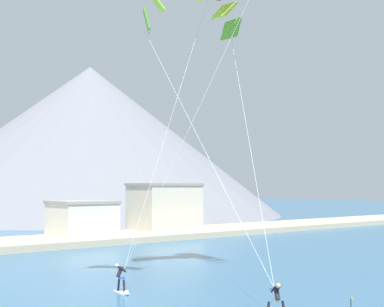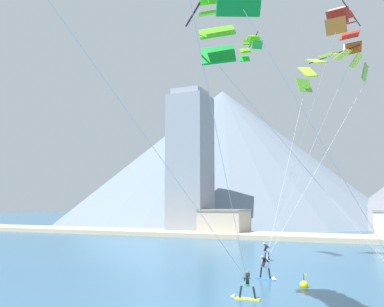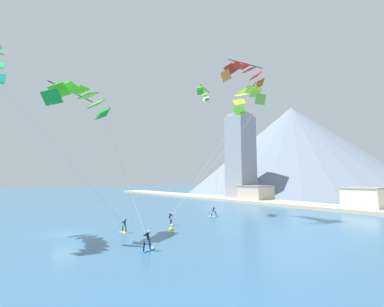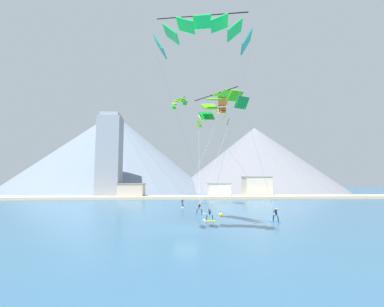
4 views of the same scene
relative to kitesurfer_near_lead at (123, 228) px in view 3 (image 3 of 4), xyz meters
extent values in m
plane|color=#336084|center=(-3.13, -5.54, -0.43)|extent=(400.00, 400.00, 0.00)
cube|color=yellow|center=(0.24, 0.00, -0.40)|extent=(1.47, 0.54, 0.07)
cylinder|color=#14232D|center=(0.63, 0.03, -0.03)|extent=(0.23, 0.13, 0.67)
cylinder|color=#14232D|center=(-0.16, -0.02, -0.03)|extent=(0.23, 0.13, 0.67)
cube|color=#33B266|center=(0.24, 0.00, 0.34)|extent=(0.23, 0.30, 0.12)
cylinder|color=#14232D|center=(0.23, 0.05, 0.65)|extent=(0.22, 0.32, 0.57)
cylinder|color=#14232D|center=(0.35, -0.04, 0.81)|extent=(0.11, 0.49, 0.37)
cylinder|color=#14232D|center=(0.13, -0.05, 0.81)|extent=(0.11, 0.49, 0.37)
cylinder|color=black|center=(0.25, -0.23, 0.79)|extent=(0.52, 0.07, 0.03)
sphere|color=brown|center=(0.23, 0.13, 1.02)|extent=(0.21, 0.21, 0.21)
cone|color=white|center=(-0.63, -0.06, -0.33)|extent=(0.32, 0.38, 0.36)
cube|color=white|center=(-2.89, 16.55, -0.40)|extent=(0.65, 1.49, 0.07)
cylinder|color=#231E28|center=(-2.84, 16.94, 0.01)|extent=(0.16, 0.27, 0.76)
cylinder|color=#231E28|center=(-2.95, 16.15, 0.01)|extent=(0.16, 0.27, 0.76)
cube|color=blue|center=(-2.89, 16.55, 0.42)|extent=(0.35, 0.28, 0.12)
cylinder|color=#231E28|center=(-3.00, 16.56, 0.77)|extent=(0.48, 0.29, 0.64)
cylinder|color=#231E28|center=(-2.89, 16.67, 0.95)|extent=(0.55, 0.16, 0.42)
cylinder|color=#231E28|center=(-2.92, 16.43, 0.95)|extent=(0.55, 0.16, 0.42)
cylinder|color=black|center=(-2.73, 16.52, 0.92)|extent=(0.11, 0.52, 0.03)
sphere|color=beige|center=(-3.17, 16.59, 1.15)|extent=(0.23, 0.23, 0.23)
cone|color=white|center=(-3.02, 15.69, -0.33)|extent=(0.40, 0.35, 0.36)
cube|color=#337FDB|center=(-0.51, 6.80, -0.40)|extent=(1.49, 1.01, 0.07)
cylinder|color=#231E28|center=(-0.87, 6.97, 0.01)|extent=(0.28, 0.22, 0.76)
cylinder|color=#231E28|center=(-0.16, 6.63, 0.01)|extent=(0.28, 0.22, 0.76)
cube|color=white|center=(-0.51, 6.80, 0.43)|extent=(0.36, 0.39, 0.12)
cylinder|color=#231E28|center=(-0.57, 6.68, 0.77)|extent=(0.41, 0.53, 0.64)
cylinder|color=#231E28|center=(-0.64, 6.83, 0.96)|extent=(0.31, 0.53, 0.42)
cylinder|color=#231E28|center=(-0.41, 6.72, 0.96)|extent=(0.31, 0.53, 0.42)
cylinder|color=black|center=(-0.45, 6.94, 0.93)|extent=(0.48, 0.25, 0.03)
sphere|color=tan|center=(-0.65, 6.51, 1.15)|extent=(0.23, 0.23, 0.23)
cone|color=white|center=(0.27, 6.43, -0.33)|extent=(0.43, 0.45, 0.36)
cube|color=#337FDB|center=(8.64, -1.46, -0.40)|extent=(0.99, 1.49, 0.07)
cylinder|color=black|center=(8.81, -1.82, 0.02)|extent=(0.22, 0.29, 0.77)
cylinder|color=black|center=(8.48, -1.10, 0.02)|extent=(0.22, 0.29, 0.77)
cube|color=blue|center=(8.64, -1.46, 0.44)|extent=(0.39, 0.36, 0.12)
cylinder|color=black|center=(8.72, -1.43, 0.78)|extent=(0.45, 0.37, 0.65)
cylinder|color=black|center=(8.68, -1.58, 0.97)|extent=(0.54, 0.31, 0.42)
cylinder|color=black|center=(8.57, -1.36, 0.97)|extent=(0.54, 0.31, 0.42)
cylinder|color=black|center=(8.46, -1.54, 0.94)|extent=(0.24, 0.49, 0.03)
sphere|color=beige|center=(8.83, -1.38, 1.20)|extent=(0.23, 0.23, 0.23)
cone|color=white|center=(8.29, -0.67, -0.33)|extent=(0.45, 0.42, 0.36)
cylinder|color=silver|center=(1.12, -7.17, 8.39)|extent=(1.76, 13.93, 15.22)
cylinder|color=silver|center=(-2.91, -6.49, 8.39)|extent=(6.35, 12.57, 15.22)
cube|color=#C36A24|center=(5.41, 18.42, 19.84)|extent=(1.78, 0.91, 1.31)
cube|color=red|center=(5.27, 17.71, 20.93)|extent=(1.84, 1.31, 1.07)
cube|color=red|center=(5.10, 16.65, 21.65)|extent=(1.88, 1.55, 0.67)
cube|color=red|center=(4.91, 15.39, 21.90)|extent=(1.89, 1.59, 0.16)
cube|color=red|center=(4.72, 14.13, 21.65)|extent=(1.88, 1.51, 0.67)
cube|color=red|center=(4.59, 13.06, 20.93)|extent=(1.84, 1.25, 1.07)
cube|color=#C36A24|center=(4.51, 12.34, 19.84)|extent=(1.78, 0.83, 1.31)
cylinder|color=black|center=(5.66, 15.28, 21.92)|extent=(1.16, 6.12, 0.10)
cylinder|color=silver|center=(1.36, 17.56, 10.07)|extent=(8.22, 2.11, 18.31)
cylinder|color=silver|center=(0.88, 14.34, 10.07)|extent=(7.26, 4.40, 18.31)
cube|color=#68B834|center=(0.60, 19.27, 16.96)|extent=(1.48, 1.74, 1.55)
cube|color=#C0EF34|center=(1.10, 18.77, 18.15)|extent=(1.89, 1.95, 1.48)
cube|color=#C0EF34|center=(2.08, 18.20, 18.96)|extent=(2.06, 2.11, 1.13)
cube|color=#C0EF34|center=(3.33, 17.68, 19.25)|extent=(1.97, 2.21, 0.58)
cube|color=#C0EF34|center=(4.63, 17.30, 18.96)|extent=(1.71, 2.21, 1.13)
cube|color=#C0EF34|center=(5.74, 17.13, 18.15)|extent=(1.24, 2.13, 1.48)
cube|color=#68B834|center=(6.45, 17.20, 16.96)|extent=(0.65, 1.98, 1.55)
cylinder|color=black|center=(3.60, 18.45, 19.46)|extent=(5.13, 3.49, 0.10)
cylinder|color=silver|center=(0.05, 13.20, 8.61)|extent=(1.03, 12.57, 15.38)
cylinder|color=silver|center=(3.08, 12.13, 8.61)|extent=(7.10, 10.43, 15.38)
cube|color=#11922F|center=(2.67, -8.38, 13.14)|extent=(1.88, 1.83, 1.38)
cube|color=#54CD17|center=(2.11, -7.72, 14.09)|extent=(2.07, 2.04, 1.20)
cube|color=#54CD17|center=(1.48, -6.79, 14.71)|extent=(2.21, 2.11, 0.88)
cube|color=#54CD17|center=(0.84, -5.69, 14.92)|extent=(2.28, 2.07, 0.46)
cube|color=#54CD17|center=(0.27, -4.56, 14.71)|extent=(2.28, 1.93, 0.88)
cube|color=#54CD17|center=(-0.17, -3.52, 14.09)|extent=(2.24, 1.68, 1.20)
cube|color=#11922F|center=(-0.42, -2.69, 13.14)|extent=(2.12, 1.34, 1.38)
cylinder|color=black|center=(0.11, -6.09, 14.77)|extent=(4.28, 5.27, 0.10)
cylinder|color=silver|center=(5.68, -5.06, 6.76)|extent=(5.60, 7.07, 11.65)
cylinder|color=silver|center=(4.00, -1.97, 6.76)|extent=(8.95, 0.88, 11.65)
cube|color=green|center=(-4.89, 16.70, 19.77)|extent=(1.16, 0.90, 0.84)
cube|color=#67DE0C|center=(-4.67, 16.26, 20.39)|extent=(1.27, 1.09, 0.73)
cube|color=#67DE0C|center=(-4.32, 15.69, 20.80)|extent=(1.31, 1.22, 0.52)
cube|color=#67DE0C|center=(-3.88, 15.05, 20.94)|extent=(1.32, 1.27, 0.25)
cube|color=#67DE0C|center=(-3.41, 14.43, 20.80)|extent=(1.28, 1.28, 0.52)
cube|color=#67DE0C|center=(-2.98, 13.91, 20.39)|extent=(1.19, 1.22, 0.73)
cube|color=green|center=(-2.63, 13.56, 19.77)|extent=(1.05, 1.07, 0.84)
cylinder|color=black|center=(-3.51, 15.31, 21.00)|extent=(1.98, 3.53, 0.10)
sphere|color=yellow|center=(2.55, 4.86, -0.28)|extent=(0.56, 0.56, 0.56)
cylinder|color=black|center=(2.55, 4.86, 0.22)|extent=(0.04, 0.04, 0.44)
cube|color=yellow|center=(2.64, 4.86, 0.40)|extent=(0.18, 0.01, 0.12)
cube|color=#BCAD8E|center=(-3.13, 43.39, -0.08)|extent=(180.00, 10.00, 0.70)
cube|color=#B7AD9E|center=(-17.75, 45.55, 1.64)|extent=(7.43, 6.89, 4.14)
cube|color=gray|center=(-17.75, 45.55, 3.86)|extent=(7.73, 7.17, 0.30)
cube|color=silver|center=(9.05, 44.68, 1.70)|extent=(6.35, 6.03, 4.27)
cube|color=#99958B|center=(9.05, 44.68, 3.98)|extent=(6.60, 6.27, 0.30)
cube|color=gray|center=(-25.37, 48.13, 12.38)|extent=(7.00, 7.00, 25.62)
cube|color=#979DA8|center=(-25.37, 48.13, 25.79)|extent=(5.60, 5.60, 1.20)
cone|color=slate|center=(-36.12, 95.23, 19.28)|extent=(95.84, 95.84, 39.42)
camera|label=1|loc=(-19.29, -10.32, 5.67)|focal=50.00mm
camera|label=2|loc=(7.68, -24.06, 4.96)|focal=40.00mm
camera|label=3|loc=(28.78, -11.95, 5.56)|focal=24.00mm
camera|label=4|loc=(-4.28, -34.51, 4.90)|focal=24.00mm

